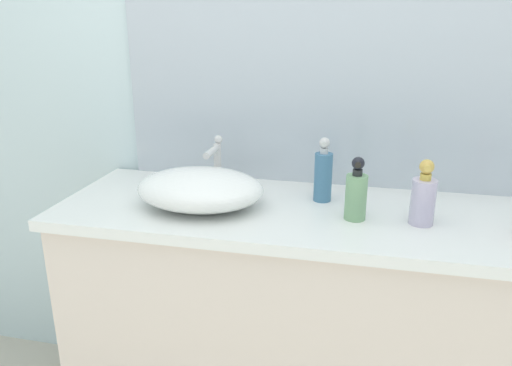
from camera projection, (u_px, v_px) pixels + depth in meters
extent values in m
cube|color=silver|center=(310.00, 61.00, 1.66)|extent=(6.00, 0.06, 2.60)
cube|color=beige|center=(307.00, 338.00, 1.64)|extent=(1.54, 0.49, 0.85)
cube|color=silver|center=(312.00, 215.00, 1.50)|extent=(1.58, 0.53, 0.03)
cube|color=#B2BCC6|center=(328.00, 26.00, 1.57)|extent=(1.39, 0.01, 1.06)
ellipsoid|color=white|center=(200.00, 189.00, 1.51)|extent=(0.39, 0.31, 0.11)
cylinder|color=silver|center=(218.00, 166.00, 1.67)|extent=(0.03, 0.03, 0.15)
cylinder|color=silver|center=(212.00, 151.00, 1.59)|extent=(0.02, 0.12, 0.02)
sphere|color=silver|center=(218.00, 139.00, 1.66)|extent=(0.03, 0.03, 0.03)
cylinder|color=#BDB2CF|center=(423.00, 202.00, 1.37)|extent=(0.07, 0.07, 0.13)
cylinder|color=gold|center=(426.00, 177.00, 1.35)|extent=(0.03, 0.03, 0.02)
sphere|color=gold|center=(427.00, 167.00, 1.34)|extent=(0.04, 0.04, 0.04)
cylinder|color=#D7B351|center=(427.00, 168.00, 1.33)|extent=(0.02, 0.02, 0.02)
cylinder|color=#77A776|center=(356.00, 197.00, 1.41)|extent=(0.06, 0.06, 0.13)
cylinder|color=#232627|center=(358.00, 172.00, 1.38)|extent=(0.03, 0.03, 0.02)
sphere|color=black|center=(358.00, 163.00, 1.37)|extent=(0.04, 0.04, 0.04)
cylinder|color=black|center=(358.00, 164.00, 1.36)|extent=(0.02, 0.02, 0.02)
cylinder|color=teal|center=(323.00, 177.00, 1.55)|extent=(0.06, 0.06, 0.15)
cylinder|color=silver|center=(324.00, 151.00, 1.52)|extent=(0.03, 0.03, 0.02)
sphere|color=silver|center=(325.00, 143.00, 1.51)|extent=(0.03, 0.03, 0.03)
cylinder|color=silver|center=(324.00, 144.00, 1.50)|extent=(0.02, 0.02, 0.02)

